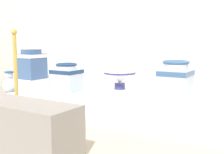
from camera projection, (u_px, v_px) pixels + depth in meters
The scene contains 14 objects.
ground_plane at pixel (25, 154), 2.18m from camera, with size 6.38×5.55×0.02m, color beige.
wall_back at pixel (139, 0), 3.70m from camera, with size 4.58×0.06×2.82m, color white.
display_platform at pixel (117, 109), 3.39m from camera, with size 3.66×1.05×0.09m, color white.
plinth_block_slender_white at pixel (33, 86), 4.17m from camera, with size 0.31×0.37×0.22m, color white.
antique_toilet_slender_white at pixel (32, 62), 4.12m from camera, with size 0.33×0.33×0.47m.
plinth_block_rightmost at pixel (67, 95), 3.74m from camera, with size 0.39×0.30×0.11m, color white.
antique_toilet_rightmost at pixel (67, 77), 3.71m from camera, with size 0.35×0.30×0.38m.
plinth_block_tall_cobalt at pixel (120, 99), 3.45m from camera, with size 0.37×0.29×0.14m, color white.
antique_toilet_tall_cobalt at pixel (120, 77), 3.41m from camera, with size 0.41×0.41×0.30m.
plinth_block_leftmost at pixel (175, 108), 2.95m from camera, with size 0.38×0.37×0.15m, color white.
antique_toilet_leftmost at pixel (175, 81), 2.91m from camera, with size 0.31×0.32×0.43m.
decorative_vase_corner at pixel (10, 85), 4.42m from camera, with size 0.22×0.22×0.40m.
stanchion_post_near_left at pixel (17, 95), 2.93m from camera, with size 0.25×0.25×0.99m.
museum_bench at pixel (11, 125), 2.25m from camera, with size 1.23×0.36×0.40m, color gray.
Camera 1 is at (3.86, -0.65, 0.87)m, focal length 44.71 mm.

